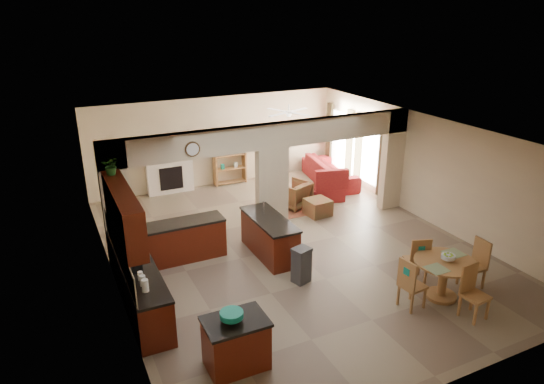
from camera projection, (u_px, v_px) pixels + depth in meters
name	position (u px, v px, depth m)	size (l,w,h in m)	color
floor	(290.00, 247.00, 11.54)	(10.00, 10.00, 0.00)	#776852
ceiling	(292.00, 132.00, 10.54)	(10.00, 10.00, 0.00)	white
wall_back	(217.00, 141.00, 15.24)	(8.00, 8.00, 0.00)	#C2AC8E
wall_front	(457.00, 306.00, 6.84)	(8.00, 8.00, 0.00)	#C2AC8E
wall_left	(109.00, 224.00, 9.41)	(10.00, 10.00, 0.00)	#C2AC8E
wall_right	(426.00, 169.00, 12.67)	(10.00, 10.00, 0.00)	#C2AC8E
partition_left_pier	(117.00, 204.00, 10.38)	(0.60, 0.25, 2.80)	#C2AC8E
partition_center_pier	(272.00, 191.00, 11.99)	(0.80, 0.25, 2.20)	#C2AC8E
partition_right_pier	(392.00, 160.00, 13.39)	(0.60, 0.25, 2.80)	#C2AC8E
partition_header	(272.00, 136.00, 11.49)	(8.00, 0.25, 0.60)	#C2AC8E
kitchen_counter	(154.00, 264.00, 9.84)	(2.52, 3.29, 1.48)	#441707
upper_cabinets	(123.00, 213.00, 8.63)	(0.35, 2.40, 0.90)	#441707
peninsula	(270.00, 237.00, 11.04)	(0.70, 1.85, 0.91)	#441707
wall_clock	(193.00, 149.00, 10.57)	(0.34, 0.34, 0.03)	#473017
rug	(293.00, 208.00, 13.79)	(1.60, 1.30, 0.01)	brown
fireplace	(170.00, 174.00, 14.73)	(1.60, 0.35, 1.20)	silver
shelving_unit	(230.00, 157.00, 15.41)	(1.00, 0.32, 1.80)	olive
window_a	(371.00, 154.00, 14.66)	(0.02, 0.90, 1.90)	white
window_b	(340.00, 141.00, 16.09)	(0.02, 0.90, 1.90)	white
glazed_door	(355.00, 151.00, 15.43)	(0.02, 0.70, 2.10)	white
drape_a_left	(382.00, 159.00, 14.14)	(0.10, 0.28, 2.30)	#3E2218
drape_a_right	(358.00, 149.00, 15.15)	(0.10, 0.28, 2.30)	#3E2218
drape_b_left	(349.00, 145.00, 15.57)	(0.10, 0.28, 2.30)	#3E2218
drape_b_right	(329.00, 137.00, 16.58)	(0.10, 0.28, 2.30)	#3E2218
ceiling_fan	(289.00, 112.00, 13.76)	(1.00, 1.00, 0.10)	white
kitchen_island	(236.00, 343.00, 7.58)	(0.99, 0.71, 0.86)	#441707
teal_bowl	(232.00, 317.00, 7.37)	(0.36, 0.36, 0.17)	#148A73
trash_can	(301.00, 266.00, 9.97)	(0.33, 0.28, 0.71)	#302F32
dining_table	(444.00, 274.00, 9.37)	(1.18, 1.18, 0.80)	olive
fruit_bowl	(448.00, 257.00, 9.26)	(0.27, 0.27, 0.14)	#7FB426
sofa	(330.00, 171.00, 15.70)	(1.02, 2.60, 0.76)	maroon
chaise	(325.00, 192.00, 14.40)	(0.99, 0.81, 0.40)	maroon
armchair	(294.00, 194.00, 13.78)	(0.80, 0.82, 0.75)	maroon
ottoman	(318.00, 207.00, 13.27)	(0.62, 0.62, 0.45)	maroon
plant	(111.00, 166.00, 9.15)	(0.33, 0.28, 0.36)	#1D4C14
chair_north	(418.00, 258.00, 9.89)	(0.53, 0.53, 1.02)	olive
chair_east	(476.00, 262.00, 9.76)	(0.44, 0.44, 1.02)	olive
chair_south	(472.00, 289.00, 8.81)	(0.46, 0.46, 1.02)	olive
chair_west	(410.00, 282.00, 9.02)	(0.46, 0.46, 1.02)	olive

